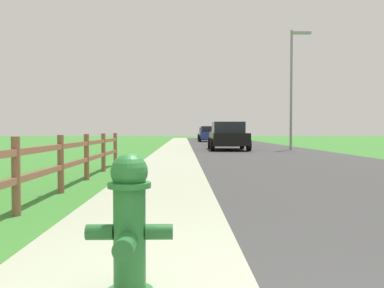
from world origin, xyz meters
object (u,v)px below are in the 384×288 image
Objects in this scene: parked_suv_black at (228,136)px; parked_car_silver at (206,133)px; parked_car_blue at (209,134)px; parked_car_red at (224,135)px; fire_hydrant at (129,222)px; street_lamp at (293,79)px.

parked_suv_black is 26.08m from parked_car_silver.
parked_car_blue is at bearing -91.24° from parked_car_silver.
parked_suv_black is 7.52m from parked_car_red.
fire_hydrant is 28.33m from parked_car_red.
parked_car_silver is at bearing 88.76° from parked_car_blue.
parked_car_blue reaches higher than parked_car_silver.
parked_car_silver is (-0.34, 18.58, -0.03)m from parked_car_red.
street_lamp is at bearing -66.72° from parked_car_red.
parked_suv_black is 0.67× the size of street_lamp.
fire_hydrant is 0.14× the size of street_lamp.
parked_car_red reaches higher than fire_hydrant.
parked_car_blue reaches higher than parked_car_red.
parked_car_blue is at bearing 101.96° from street_lamp.
parked_suv_black is 4.90m from street_lamp.
street_lamp is at bearing -78.04° from parked_car_blue.
parked_car_blue is 8.46m from parked_car_silver.
parked_suv_black is at bearing -90.40° from parked_car_silver.
fire_hydrant is at bearing -96.92° from parked_car_red.
parked_car_red is 10.14m from parked_car_blue.
parked_car_silver is 0.73× the size of street_lamp.
fire_hydrant is at bearing -107.65° from street_lamp.
street_lamp is at bearing -82.27° from parked_car_silver.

